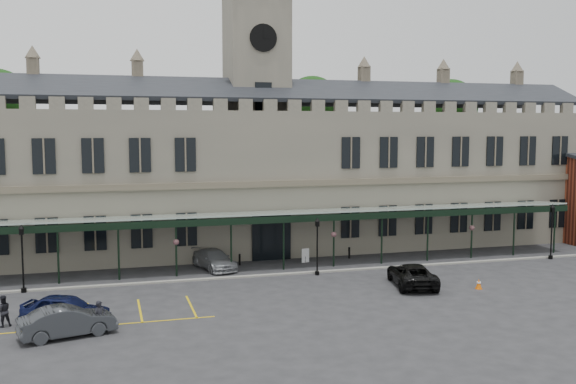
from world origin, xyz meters
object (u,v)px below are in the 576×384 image
object	(u,v)px
lamp_post_left	(22,252)
car_van	(412,275)
station_building	(257,176)
person_b	(3,311)
traffic_cone	(479,284)
car_taxi	(214,259)
person_a	(100,317)
lamp_post_mid	(317,241)
clock_tower	(256,99)
car_left_a	(66,309)
lamp_post_right	(552,226)
car_left_b	(67,321)
sign_board	(305,256)

from	to	relation	value
lamp_post_left	car_van	distance (m)	25.67
station_building	person_b	world-z (taller)	station_building
traffic_cone	person_b	world-z (taller)	person_b
car_taxi	person_a	xyz separation A→B (m)	(-8.20, -13.65, 0.14)
lamp_post_mid	person_a	distance (m)	17.95
lamp_post_left	clock_tower	bearing A→B (deg)	30.61
clock_tower	car_left_a	size ratio (longest dim) A/B	5.18
lamp_post_mid	clock_tower	bearing A→B (deg)	99.50
clock_tower	lamp_post_right	world-z (taller)	clock_tower
car_left_b	person_b	world-z (taller)	person_b
car_left_a	car_left_b	distance (m)	2.24
station_building	clock_tower	world-z (taller)	clock_tower
station_building	person_b	distance (m)	26.26
traffic_cone	car_left_a	distance (m)	25.91
car_left_a	person_b	size ratio (longest dim) A/B	2.78
lamp_post_right	person_b	xyz separation A→B (m)	(-40.22, -7.20, -1.83)
station_building	car_left_b	world-z (taller)	station_building
car_left_b	car_taxi	distance (m)	16.82
lamp_post_left	car_taxi	xyz separation A→B (m)	(13.04, 3.54, -1.92)
car_taxi	person_a	size ratio (longest dim) A/B	2.89
lamp_post_left	person_a	bearing A→B (deg)	-64.40
traffic_cone	sign_board	size ratio (longest dim) A/B	0.60
sign_board	car_left_a	size ratio (longest dim) A/B	0.23
lamp_post_left	lamp_post_mid	distance (m)	19.92
car_left_a	car_left_b	xyz separation A→B (m)	(0.20, -2.23, -0.03)
car_left_b	station_building	bearing A→B (deg)	-50.59
sign_board	clock_tower	bearing A→B (deg)	96.45
station_building	clock_tower	distance (m)	6.64
lamp_post_mid	car_taxi	bearing A→B (deg)	149.57
lamp_post_left	person_b	distance (m)	7.69
sign_board	car_left_a	distance (m)	21.00
station_building	lamp_post_right	world-z (taller)	station_building
car_left_b	car_taxi	world-z (taller)	car_left_b
lamp_post_right	car_left_a	bearing A→B (deg)	-168.35
car_van	person_a	bearing A→B (deg)	25.87
sign_board	car_left_b	world-z (taller)	car_left_b
traffic_cone	person_b	xyz separation A→B (m)	(-29.11, -0.19, 0.53)
traffic_cone	car_van	xyz separation A→B (m)	(-3.90, 1.96, 0.44)
lamp_post_mid	person_b	size ratio (longest dim) A/B	2.45
lamp_post_left	lamp_post_mid	bearing A→B (deg)	-1.41
lamp_post_right	car_taxi	distance (m)	27.34
car_left_b	sign_board	bearing A→B (deg)	-65.74
lamp_post_mid	person_a	size ratio (longest dim) A/B	2.42
clock_tower	lamp_post_right	xyz separation A→B (m)	(22.00, -10.96, -10.43)
traffic_cone	person_a	size ratio (longest dim) A/B	0.39
lamp_post_left	traffic_cone	world-z (taller)	lamp_post_left
lamp_post_mid	sign_board	size ratio (longest dim) A/B	3.77
lamp_post_mid	car_left_b	bearing A→B (deg)	-149.94
lamp_post_left	car_left_a	xyz separation A→B (m)	(3.04, -7.91, -1.83)
lamp_post_mid	person_a	bearing A→B (deg)	-147.46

